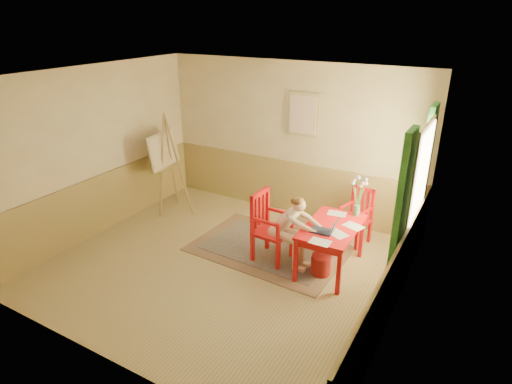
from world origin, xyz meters
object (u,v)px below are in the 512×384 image
Objects in this scene: table at (331,231)px; easel at (165,154)px; chair_back at (357,216)px; figure at (289,227)px; laptop at (326,229)px; chair_left at (269,227)px.

easel is (-3.41, 0.41, 0.51)m from table.
easel reaches higher than chair_back.
figure reaches higher than laptop.
chair_left is 1.17× the size of chair_back.
chair_left reaches higher than table.
table is 0.27m from laptop.
laptop is 3.48m from easel.
chair_left is at bearing -130.03° from chair_back.
chair_back is (0.99, 1.18, -0.08)m from chair_left.
laptop is (0.58, -0.04, 0.14)m from figure.
chair_back is 0.49× the size of easel.
table is at bearing 87.81° from laptop.
chair_back is at bearing 61.03° from figure.
chair_left is 2.92× the size of laptop.
chair_left reaches higher than chair_back.
chair_back reaches higher than table.
figure is 3.04× the size of laptop.
figure is at bearing -118.97° from chair_back.
table is 3.47m from easel.
chair_back is 1.37m from figure.
chair_left is at bearing -168.97° from table.
chair_left is 2.63m from easel.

